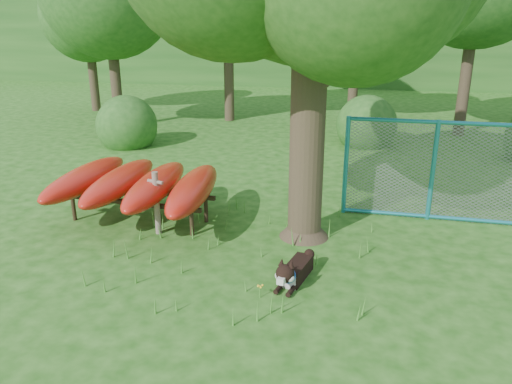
# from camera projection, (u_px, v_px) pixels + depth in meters

# --- Properties ---
(ground) EXTENTS (80.00, 80.00, 0.00)m
(ground) POSITION_uv_depth(u_px,v_px,m) (226.00, 284.00, 7.14)
(ground) COLOR #194E0F
(ground) RESTS_ON ground
(wooden_post) EXTENTS (0.31, 0.14, 1.13)m
(wooden_post) POSITION_uv_depth(u_px,v_px,m) (157.00, 201.00, 8.64)
(wooden_post) COLOR #6C5F51
(wooden_post) RESTS_ON ground
(kayak_rack) EXTENTS (3.00, 3.02, 0.96)m
(kayak_rack) POSITION_uv_depth(u_px,v_px,m) (137.00, 184.00, 9.14)
(kayak_rack) COLOR black
(kayak_rack) RESTS_ON ground
(husky_dog) EXTENTS (0.48, 1.10, 0.50)m
(husky_dog) POSITION_uv_depth(u_px,v_px,m) (293.00, 272.00, 7.11)
(husky_dog) COLOR black
(husky_dog) RESTS_ON ground
(fence_section) EXTENTS (3.25, 0.19, 3.16)m
(fence_section) POSITION_uv_depth(u_px,v_px,m) (433.00, 171.00, 9.16)
(fence_section) COLOR teal
(fence_section) RESTS_ON ground
(wildflower_clump) EXTENTS (0.09, 0.08, 0.20)m
(wildflower_clump) POSITION_uv_depth(u_px,v_px,m) (260.00, 287.00, 6.73)
(wildflower_clump) COLOR #478C2D
(wildflower_clump) RESTS_ON ground
(bg_tree_c) EXTENTS (4.00, 4.00, 6.12)m
(bg_tree_c) POSITION_uv_depth(u_px,v_px,m) (358.00, 4.00, 17.57)
(bg_tree_c) COLOR #34291C
(bg_tree_c) RESTS_ON ground
(bg_tree_f) EXTENTS (3.60, 3.60, 5.55)m
(bg_tree_f) POSITION_uv_depth(u_px,v_px,m) (87.00, 16.00, 19.66)
(bg_tree_f) COLOR #34291C
(bg_tree_f) RESTS_ON ground
(shrub_left) EXTENTS (1.80, 1.80, 1.80)m
(shrub_left) POSITION_uv_depth(u_px,v_px,m) (129.00, 145.00, 15.03)
(shrub_left) COLOR #21531B
(shrub_left) RESTS_ON ground
(shrub_mid) EXTENTS (1.80, 1.80, 1.80)m
(shrub_mid) POSITION_uv_depth(u_px,v_px,m) (365.00, 145.00, 15.11)
(shrub_mid) COLOR #21531B
(shrub_mid) RESTS_ON ground
(wooded_hillside) EXTENTS (80.00, 12.00, 6.00)m
(wooded_hillside) POSITION_uv_depth(u_px,v_px,m) (335.00, 30.00, 32.11)
(wooded_hillside) COLOR #21531B
(wooded_hillside) RESTS_ON ground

